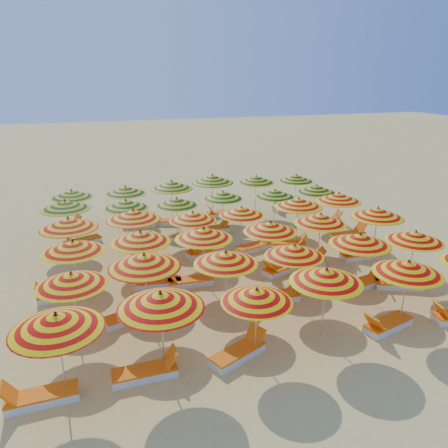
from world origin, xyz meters
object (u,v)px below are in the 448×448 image
(umbrella_15, at_px, (270,227))
(umbrella_29, at_px, (316,189))
(lounger_23, at_px, (325,221))
(umbrella_30, at_px, (72,194))
(umbrella_35, at_px, (296,178))
(umbrella_2, at_px, (257,295))
(lounger_14, at_px, (359,255))
(umbrella_28, at_px, (275,193))
(umbrella_21, at_px, (242,211))
(umbrella_9, at_px, (294,251))
(umbrella_27, at_px, (223,195))
(lounger_1, at_px, (146,372))
(umbrella_4, at_px, (408,267))
(umbrella_1, at_px, (161,300))
(lounger_27, at_px, (222,213))
(lounger_9, at_px, (61,295))
(lounger_17, at_px, (254,247))
(lounger_7, at_px, (365,282))
(lounger_18, at_px, (288,244))
(lounger_22, at_px, (213,229))
(umbrella_14, at_px, (204,233))
(lounger_12, at_px, (281,268))
(umbrella_24, at_px, (65,205))
(umbrella_11, at_px, (415,237))
(umbrella_12, at_px, (73,246))
(lounger_2, at_px, (239,352))
(lounger_19, at_px, (349,235))
(lounger_0, at_px, (40,397))
(umbrella_19, at_px, (133,215))
(lounger_26, at_px, (162,222))
(lounger_20, at_px, (82,241))
(umbrella_6, at_px, (72,279))
(beachgoer_b, at_px, (299,261))
(umbrella_23, at_px, (339,197))
(umbrella_26, at_px, (176,202))
(lounger_10, at_px, (157,282))
(lounger_8, at_px, (398,284))
(lounger_21, at_px, (190,236))
(umbrella_34, at_px, (256,179))
(lounger_24, at_px, (65,227))
(umbrella_32, at_px, (172,185))
(umbrella_7, at_px, (144,261))
(umbrella_33, at_px, (212,179))
(umbrella_13, at_px, (141,237))

(umbrella_15, xyz_separation_m, umbrella_29, (4.67, 4.84, -0.04))
(lounger_23, bearing_deg, umbrella_30, 177.19)
(umbrella_35, bearing_deg, umbrella_2, -120.59)
(lounger_14, bearing_deg, umbrella_28, -67.10)
(umbrella_21, bearing_deg, umbrella_9, -88.10)
(umbrella_27, bearing_deg, lounger_14, -47.92)
(umbrella_28, distance_m, lounger_1, 12.72)
(umbrella_21, bearing_deg, umbrella_4, -68.93)
(umbrella_1, height_order, lounger_27, umbrella_1)
(lounger_9, bearing_deg, lounger_17, -167.82)
(lounger_7, distance_m, lounger_18, 4.55)
(umbrella_28, xyz_separation_m, lounger_22, (-3.15, 0.37, -1.70))
(umbrella_14, xyz_separation_m, lounger_12, (3.19, -0.05, -1.85))
(umbrella_24, relative_size, lounger_17, 1.59)
(umbrella_2, height_order, umbrella_11, umbrella_11)
(umbrella_12, bearing_deg, umbrella_27, 36.13)
(lounger_2, height_order, lounger_19, same)
(umbrella_24, xyz_separation_m, umbrella_30, (0.22, 2.31, -0.11))
(umbrella_30, bearing_deg, umbrella_12, -88.82)
(lounger_0, bearing_deg, umbrella_19, -115.17)
(umbrella_9, distance_m, umbrella_27, 7.57)
(umbrella_28, distance_m, lounger_26, 6.12)
(lounger_20, distance_m, lounger_27, 7.82)
(lounger_14, height_order, lounger_27, same)
(umbrella_9, relative_size, umbrella_28, 0.97)
(umbrella_6, bearing_deg, beachgoer_b, 11.34)
(umbrella_23, relative_size, umbrella_26, 0.96)
(umbrella_15, relative_size, lounger_10, 1.30)
(umbrella_2, bearing_deg, umbrella_27, 77.81)
(umbrella_9, relative_size, umbrella_26, 1.01)
(umbrella_12, height_order, umbrella_28, umbrella_12)
(umbrella_6, bearing_deg, lounger_8, -1.22)
(umbrella_27, xyz_separation_m, lounger_22, (-0.50, 0.01, -1.73))
(umbrella_14, relative_size, umbrella_28, 1.04)
(lounger_1, relative_size, lounger_9, 0.99)
(lounger_19, distance_m, lounger_21, 7.71)
(umbrella_12, distance_m, lounger_2, 6.84)
(umbrella_9, bearing_deg, lounger_22, 95.18)
(umbrella_12, xyz_separation_m, umbrella_21, (7.01, 2.42, -0.12))
(umbrella_34, bearing_deg, lounger_7, -86.37)
(umbrella_6, relative_size, lounger_24, 1.33)
(umbrella_30, distance_m, lounger_18, 10.87)
(lounger_21, bearing_deg, lounger_18, -52.58)
(umbrella_32, relative_size, beachgoer_b, 1.69)
(lounger_14, bearing_deg, umbrella_14, 2.13)
(umbrella_7, relative_size, umbrella_33, 0.99)
(umbrella_27, relative_size, lounger_19, 1.23)
(umbrella_13, distance_m, lounger_19, 10.66)
(umbrella_12, xyz_separation_m, lounger_17, (7.61, 2.28, -1.82))
(lounger_14, xyz_separation_m, lounger_27, (-3.93, 7.43, 0.00))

